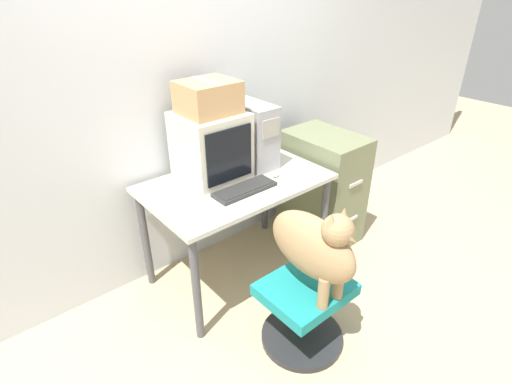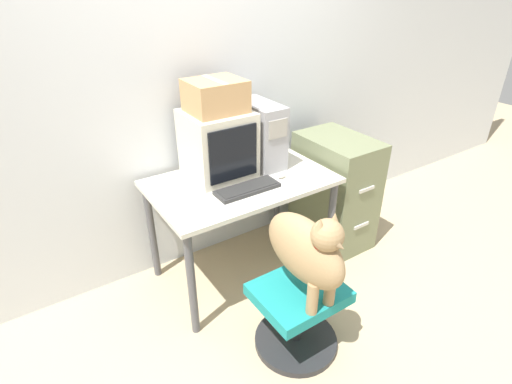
# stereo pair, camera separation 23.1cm
# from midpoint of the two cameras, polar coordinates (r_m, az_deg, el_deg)

# --- Properties ---
(ground_plane) EXTENTS (12.00, 12.00, 0.00)m
(ground_plane) POSITION_cam_midpoint_polar(r_m,az_deg,el_deg) (2.81, 4.66, -15.26)
(ground_plane) COLOR tan
(wall_back) EXTENTS (8.00, 0.05, 2.60)m
(wall_back) POSITION_cam_midpoint_polar(r_m,az_deg,el_deg) (2.76, -4.78, 15.13)
(wall_back) COLOR silver
(wall_back) RESTS_ON ground_plane
(desk) EXTENTS (1.18, 0.74, 0.76)m
(desk) POSITION_cam_midpoint_polar(r_m,az_deg,el_deg) (2.65, 0.37, -0.21)
(desk) COLOR beige
(desk) RESTS_ON ground_plane
(crt_monitor) EXTENTS (0.40, 0.40, 0.43)m
(crt_monitor) POSITION_cam_midpoint_polar(r_m,az_deg,el_deg) (2.59, -2.90, 6.78)
(crt_monitor) COLOR beige
(crt_monitor) RESTS_ON desk
(pc_tower) EXTENTS (0.19, 0.41, 0.44)m
(pc_tower) POSITION_cam_midpoint_polar(r_m,az_deg,el_deg) (2.76, 3.01, 8.23)
(pc_tower) COLOR #99999E
(pc_tower) RESTS_ON desk
(keyboard) EXTENTS (0.41, 0.15, 0.03)m
(keyboard) POSITION_cam_midpoint_polar(r_m,az_deg,el_deg) (2.47, 1.44, 0.41)
(keyboard) COLOR #2D2D2D
(keyboard) RESTS_ON desk
(computer_mouse) EXTENTS (0.06, 0.04, 0.04)m
(computer_mouse) POSITION_cam_midpoint_polar(r_m,az_deg,el_deg) (2.63, 6.21, 2.29)
(computer_mouse) COLOR beige
(computer_mouse) RESTS_ON desk
(office_chair) EXTENTS (0.49, 0.49, 0.43)m
(office_chair) POSITION_cam_midpoint_polar(r_m,az_deg,el_deg) (2.41, 8.82, -16.93)
(office_chair) COLOR #262628
(office_chair) RESTS_ON ground_plane
(dog) EXTENTS (0.21, 0.55, 0.56)m
(dog) POSITION_cam_midpoint_polar(r_m,az_deg,el_deg) (2.07, 10.53, -8.16)
(dog) COLOR #9E7F56
(dog) RESTS_ON office_chair
(filing_cabinet) EXTENTS (0.42, 0.63, 0.88)m
(filing_cabinet) POSITION_cam_midpoint_polar(r_m,az_deg,el_deg) (3.22, 13.15, 0.10)
(filing_cabinet) COLOR #6B7251
(filing_cabinet) RESTS_ON ground_plane
(cardboard_box) EXTENTS (0.33, 0.30, 0.20)m
(cardboard_box) POSITION_cam_midpoint_polar(r_m,az_deg,el_deg) (2.49, -3.12, 13.51)
(cardboard_box) COLOR tan
(cardboard_box) RESTS_ON crt_monitor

